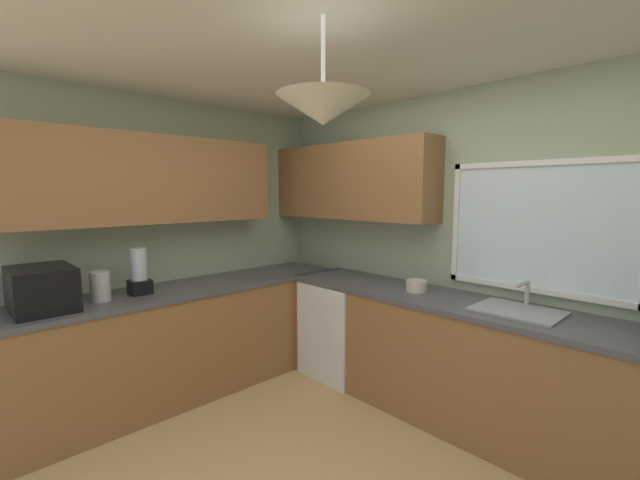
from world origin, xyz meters
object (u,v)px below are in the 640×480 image
Objects in this scene: dishwasher at (342,328)px; microwave at (42,289)px; kettle at (100,286)px; sink_assembly at (518,310)px; blender_appliance at (139,273)px; bowl at (416,286)px.

microwave reaches higher than dishwasher.
microwave is (-0.66, -2.22, 0.63)m from dishwasher.
kettle is (0.02, 0.35, -0.04)m from microwave.
dishwasher is 1.82× the size of microwave.
sink_assembly is at bearing 45.64° from microwave.
sink_assembly is (1.54, 0.04, 0.49)m from dishwasher.
sink_assembly is at bearing 36.37° from blender_appliance.
kettle is at bearing 86.70° from microwave.
sink_assembly is at bearing 41.12° from kettle.
microwave is at bearing -122.52° from bowl.
bowl is at bearing 48.45° from blender_appliance.
blender_appliance is (0.00, 0.63, 0.02)m from microwave.
bowl is 0.44× the size of blender_appliance.
blender_appliance reaches higher than bowl.
dishwasher is 2.39m from microwave.
dishwasher is 1.66× the size of sink_assembly.
blender_appliance is at bearing -131.55° from bowl.
microwave is 0.35m from kettle.
dishwasher is at bearing 73.41° from microwave.
kettle is 1.36× the size of bowl.
kettle is at bearing -126.63° from bowl.
microwave reaches higher than kettle.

